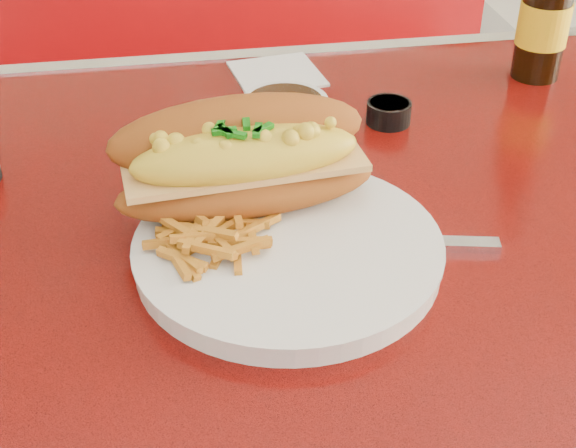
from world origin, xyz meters
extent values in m
cube|color=#B4120B|center=(0.00, 0.00, 0.75)|extent=(1.20, 0.80, 0.04)
cube|color=white|center=(0.00, 0.40, 0.75)|extent=(1.22, 0.03, 0.04)
cube|color=#A20A0E|center=(0.00, 0.78, 0.23)|extent=(1.20, 0.50, 0.45)
cylinder|color=silver|center=(-0.01, -0.08, 0.78)|extent=(0.36, 0.36, 0.02)
cylinder|color=silver|center=(-0.01, -0.08, 0.79)|extent=(0.37, 0.37, 0.00)
ellipsoid|color=#9D4F19|center=(-0.04, -0.01, 0.81)|extent=(0.26, 0.10, 0.05)
cube|color=#E8B567|center=(-0.04, -0.01, 0.83)|extent=(0.23, 0.08, 0.01)
ellipsoid|color=yellow|center=(-0.04, -0.01, 0.85)|extent=(0.22, 0.09, 0.05)
ellipsoid|color=#9D4F19|center=(-0.04, 0.02, 0.85)|extent=(0.26, 0.11, 0.10)
cube|color=silver|center=(-0.07, -0.10, 0.79)|extent=(0.03, 0.12, 0.00)
cube|color=silver|center=(-0.09, -0.02, 0.79)|extent=(0.02, 0.03, 0.00)
cylinder|color=silver|center=(0.03, 0.14, 0.80)|extent=(0.12, 0.12, 0.05)
cylinder|color=black|center=(0.03, 0.14, 0.82)|extent=(0.10, 0.10, 0.01)
cylinder|color=black|center=(0.15, 0.17, 0.78)|extent=(0.06, 0.06, 0.03)
cylinder|color=#D47B4D|center=(0.15, 0.17, 0.79)|extent=(0.06, 0.06, 0.01)
cylinder|color=black|center=(0.38, 0.27, 0.85)|extent=(0.08, 0.08, 0.16)
cylinder|color=yellow|center=(0.38, 0.27, 0.84)|extent=(0.08, 0.08, 0.06)
cube|color=silver|center=(0.03, -0.06, 0.77)|extent=(0.15, 0.05, 0.00)
cube|color=silver|center=(0.15, -0.08, 0.77)|extent=(0.09, 0.03, 0.01)
cube|color=silver|center=(0.04, 0.33, 0.77)|extent=(0.12, 0.12, 0.00)
camera|label=1|loc=(-0.11, -0.65, 1.22)|focal=50.00mm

